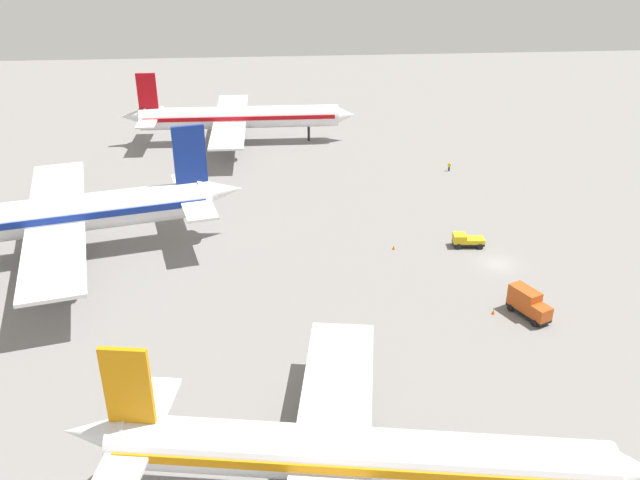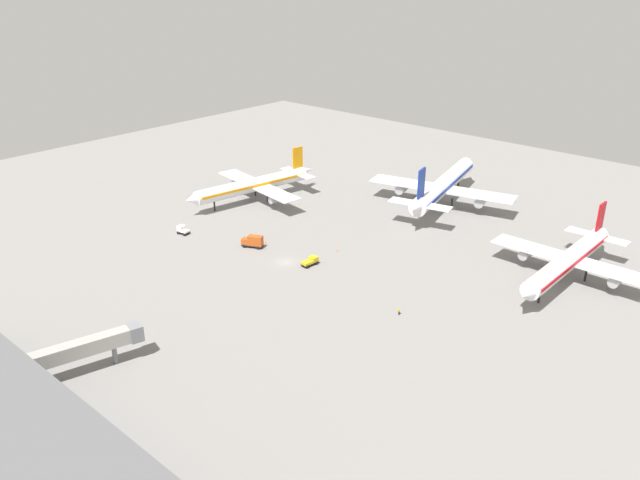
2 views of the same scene
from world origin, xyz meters
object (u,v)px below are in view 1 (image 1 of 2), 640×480
Objects in this scene: safety_cone_mid_apron at (394,248)px; ground_crew_worker at (449,166)px; pushback_tractor at (467,240)px; airplane_distant at (237,117)px; safety_cone_near_gate at (493,312)px; airplane_at_gate at (42,217)px; airplane_taxiing at (349,454)px; catering_truck at (528,303)px.

ground_crew_worker is at bearing -27.56° from safety_cone_mid_apron.
airplane_distant is at bearing -51.42° from pushback_tractor.
safety_cone_near_gate is (-48.13, 7.05, -0.55)m from ground_crew_worker.
airplane_at_gate is 92.13× the size of safety_cone_mid_apron.
airplane_taxiing reaches higher than safety_cone_near_gate.
catering_truck is 22.31m from safety_cone_mid_apron.
airplane_at_gate reaches higher than airplane_distant.
pushback_tractor reaches higher than safety_cone_near_gate.
airplane_distant is at bearing -177.37° from catering_truck.
pushback_tractor is 17.89m from safety_cone_near_gate.
pushback_tractor is 18.55m from catering_truck.
airplane_taxiing is 0.98× the size of airplane_distant.
ground_crew_worker is (30.33, -5.34, -0.12)m from pushback_tractor.
pushback_tractor is at bearing 72.68° from airplane_taxiing.
pushback_tractor is (-50.35, -33.77, -4.31)m from airplane_distant.
airplane_distant is 44.17m from ground_crew_worker.
airplane_distant is 60.78m from pushback_tractor.
catering_truck is 48.85m from ground_crew_worker.
pushback_tractor is at bearing -5.47° from safety_cone_near_gate.
airplane_distant reaches higher than ground_crew_worker.
safety_cone_near_gate is (-68.15, -32.07, -4.98)m from airplane_distant.
ground_crew_worker is at bearing -168.95° from airplane_at_gate.
airplane_taxiing is at bearing 142.14° from safety_cone_near_gate.
catering_truck reaches higher than pushback_tractor.
pushback_tractor is 0.77× the size of catering_truck.
airplane_distant reaches higher than catering_truck.
safety_cone_mid_apron is at bearing 84.44° from airplane_taxiing.
pushback_tractor is (-1.28, -58.65, -5.21)m from airplane_at_gate.
airplane_taxiing is 46.19m from safety_cone_mid_apron.
pushback_tractor is at bearing -8.46° from ground_crew_worker.
safety_cone_mid_apron is at bearing -64.90° from airplane_distant.
catering_truck is at bearing -98.97° from safety_cone_near_gate.
safety_cone_near_gate is at bearing 61.60° from airplane_taxiing.
safety_cone_mid_apron is at bearing 5.41° from pushback_tractor.
airplane_taxiing reaches higher than safety_cone_mid_apron.
airplane_distant is 79.43× the size of safety_cone_mid_apron.
safety_cone_near_gate is at bearing 89.25° from pushback_tractor.
safety_cone_mid_apron is (-1.41, -48.10, -5.88)m from airplane_at_gate.
catering_truck reaches higher than safety_cone_near_gate.
airplane_at_gate is at bearing -116.50° from airplane_distant.
airplane_at_gate is at bearing 71.48° from safety_cone_near_gate.
airplane_at_gate is at bearing -132.91° from catering_truck.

